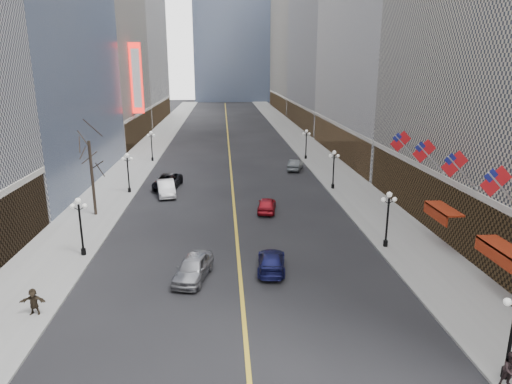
{
  "coord_description": "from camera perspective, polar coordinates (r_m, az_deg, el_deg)",
  "views": [
    {
      "loc": [
        -0.99,
        -3.17,
        14.05
      ],
      "look_at": [
        0.65,
        19.43,
        7.79
      ],
      "focal_mm": 32.0,
      "sensor_mm": 36.0,
      "label": 1
    }
  ],
  "objects": [
    {
      "name": "car_sb_mid",
      "position": [
        45.49,
        1.36,
        -1.58
      ],
      "size": [
        2.39,
        4.51,
        1.46
      ],
      "primitive_type": "imported",
      "rotation": [
        0.0,
        0.0,
        2.98
      ],
      "color": "maroon",
      "rests_on": "ground"
    },
    {
      "name": "flag_3",
      "position": [
        34.96,
        23.79,
        2.97
      ],
      "size": [
        2.87,
        0.12,
        2.87
      ],
      "color": "#B2B2B7",
      "rests_on": "ground"
    },
    {
      "name": "theatre_marquee",
      "position": [
        84.52,
        -14.71,
        13.57
      ],
      "size": [
        2.0,
        0.55,
        12.0
      ],
      "color": "red",
      "rests_on": "ground"
    },
    {
      "name": "car_nb_far",
      "position": [
        55.35,
        -11.02,
        1.32
      ],
      "size": [
        3.4,
        6.12,
        1.62
      ],
      "primitive_type": "imported",
      "rotation": [
        0.0,
        0.0,
        -0.13
      ],
      "color": "black",
      "rests_on": "ground"
    },
    {
      "name": "ped_east_walk",
      "position": [
        24.57,
        29.25,
        -18.83
      ],
      "size": [
        0.83,
        0.46,
        1.71
      ],
      "primitive_type": "imported",
      "rotation": [
        0.0,
        0.0,
        -0.0
      ],
      "color": "black",
      "rests_on": "sidewalk_east"
    },
    {
      "name": "ped_west_far",
      "position": [
        29.93,
        -26.05,
        -12.2
      ],
      "size": [
        1.51,
        0.5,
        1.61
      ],
      "primitive_type": "imported",
      "rotation": [
        0.0,
        0.0,
        -0.05
      ],
      "color": "#2B2318",
      "rests_on": "sidewalk_west"
    },
    {
      "name": "streetlamp_east_3",
      "position": [
        71.22,
        6.29,
        6.35
      ],
      "size": [
        1.26,
        0.44,
        4.52
      ],
      "color": "black",
      "rests_on": "sidewalk_east"
    },
    {
      "name": "flag_2",
      "position": [
        30.74,
        28.02,
        0.9
      ],
      "size": [
        2.87,
        0.12,
        2.87
      ],
      "color": "#B2B2B7",
      "rests_on": "ground"
    },
    {
      "name": "tree_west_far",
      "position": [
        45.62,
        -20.06,
        4.65
      ],
      "size": [
        3.6,
        3.6,
        7.92
      ],
      "color": "#2D231C",
      "rests_on": "sidewalk_west"
    },
    {
      "name": "streetlamp_east_1",
      "position": [
        37.26,
        16.16,
        -2.6
      ],
      "size": [
        1.26,
        0.44,
        4.52
      ],
      "color": "black",
      "rests_on": "sidewalk_east"
    },
    {
      "name": "bldg_east_c",
      "position": [
        113.9,
        12.37,
        20.21
      ],
      "size": [
        26.6,
        40.6,
        48.8
      ],
      "color": "#979699",
      "rests_on": "ground"
    },
    {
      "name": "lane_line",
      "position": [
        84.36,
        -3.43,
        5.84
      ],
      "size": [
        0.25,
        200.0,
        0.02
      ],
      "primitive_type": "cube",
      "color": "gold",
      "rests_on": "ground"
    },
    {
      "name": "car_nb_mid",
      "position": [
        52.16,
        -11.18,
        0.49
      ],
      "size": [
        2.75,
        5.42,
        1.7
      ],
      "primitive_type": "imported",
      "rotation": [
        0.0,
        0.0,
        0.19
      ],
      "color": "#BDBDBF",
      "rests_on": "ground"
    },
    {
      "name": "awning_c",
      "position": [
        38.9,
        22.15,
        -2.11
      ],
      "size": [
        1.4,
        4.0,
        0.93
      ],
      "color": "maroon",
      "rests_on": "ground"
    },
    {
      "name": "streetlamp_west_3",
      "position": [
        70.89,
        -12.93,
        6.01
      ],
      "size": [
        1.26,
        0.44,
        4.52
      ],
      "color": "black",
      "rests_on": "sidewalk_west"
    },
    {
      "name": "flag_4",
      "position": [
        39.35,
        20.47,
        4.57
      ],
      "size": [
        2.87,
        0.12,
        2.87
      ],
      "color": "#B2B2B7",
      "rests_on": "ground"
    },
    {
      "name": "bldg_east_d",
      "position": [
        156.22,
        7.84,
        21.6
      ],
      "size": [
        26.6,
        46.6,
        62.8
      ],
      "color": "#A69D89",
      "rests_on": "ground"
    },
    {
      "name": "flag_5",
      "position": [
        43.88,
        17.82,
        5.84
      ],
      "size": [
        2.87,
        0.12,
        2.87
      ],
      "color": "#B2B2B7",
      "rests_on": "ground"
    },
    {
      "name": "car_nb_near",
      "position": [
        31.72,
        -7.85,
        -9.36
      ],
      "size": [
        3.01,
        5.15,
        1.64
      ],
      "primitive_type": "imported",
      "rotation": [
        0.0,
        0.0,
        -0.23
      ],
      "color": "gray",
      "rests_on": "ground"
    },
    {
      "name": "sidewalk_east",
      "position": [
        75.99,
        7.33,
        4.72
      ],
      "size": [
        6.0,
        230.0,
        0.15
      ],
      "primitive_type": "cube",
      "color": "gray",
      "rests_on": "ground"
    },
    {
      "name": "streetlamp_east_2",
      "position": [
        53.91,
        9.69,
        3.29
      ],
      "size": [
        1.26,
        0.44,
        4.52
      ],
      "color": "black",
      "rests_on": "sidewalk_east"
    },
    {
      "name": "awning_b",
      "position": [
        32.35,
        28.28,
        -6.32
      ],
      "size": [
        1.4,
        4.0,
        0.93
      ],
      "color": "maroon",
      "rests_on": "ground"
    },
    {
      "name": "sidewalk_west",
      "position": [
        75.62,
        -14.02,
        4.33
      ],
      "size": [
        6.0,
        230.0,
        0.15
      ],
      "primitive_type": "cube",
      "color": "gray",
      "rests_on": "ground"
    },
    {
      "name": "streetlamp_west_2",
      "position": [
        53.48,
        -15.73,
        2.83
      ],
      "size": [
        1.26,
        0.44,
        4.52
      ],
      "color": "black",
      "rests_on": "sidewalk_west"
    },
    {
      "name": "bldg_west_c",
      "position": [
        95.34,
        -23.38,
        20.98
      ],
      "size": [
        26.6,
        30.6,
        50.8
      ],
      "color": "#A69D89",
      "rests_on": "ground"
    },
    {
      "name": "car_sb_near",
      "position": [
        32.79,
        1.93,
        -8.62
      ],
      "size": [
        2.42,
        4.9,
        1.37
      ],
      "primitive_type": "imported",
      "rotation": [
        0.0,
        0.0,
        3.03
      ],
      "color": "#131549",
      "rests_on": "ground"
    },
    {
      "name": "car_sb_far",
      "position": [
        64.02,
        4.93,
        3.4
      ],
      "size": [
        2.86,
        4.82,
        1.5
      ],
      "primitive_type": "imported",
      "rotation": [
        0.0,
        0.0,
        2.84
      ],
      "color": "#44494B",
      "rests_on": "ground"
    },
    {
      "name": "streetlamp_west_1",
      "position": [
        36.63,
        -21.12,
        -3.35
      ],
      "size": [
        1.26,
        0.44,
        4.52
      ],
      "color": "black",
      "rests_on": "sidewalk_west"
    }
  ]
}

